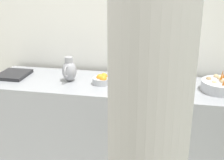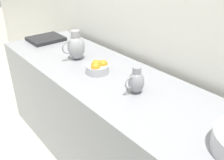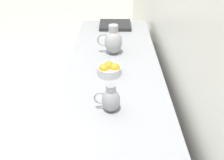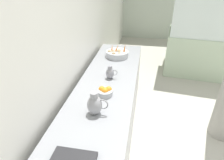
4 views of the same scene
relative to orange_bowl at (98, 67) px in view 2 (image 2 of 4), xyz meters
name	(u,v)px [view 2 (image 2 of 4)]	position (x,y,z in m)	size (l,w,h in m)	color
prep_counter	(123,133)	(-0.04, 0.27, -0.49)	(0.73, 2.89, 0.89)	gray
orange_bowl	(98,67)	(0.00, 0.00, 0.00)	(0.18, 0.18, 0.10)	#ADAFB5
metal_pitcher_tall	(76,46)	(-0.03, -0.35, 0.07)	(0.21, 0.15, 0.25)	#939399
metal_pitcher_short	(136,81)	(-0.02, 0.40, 0.04)	(0.15, 0.11, 0.18)	gray
counter_sink_basin	(46,39)	(-0.05, -0.99, -0.03)	(0.34, 0.30, 0.04)	#232326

